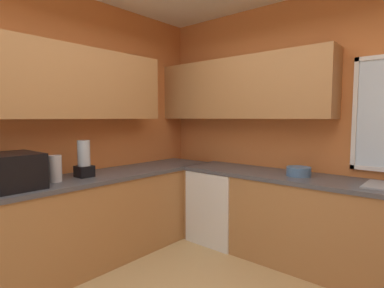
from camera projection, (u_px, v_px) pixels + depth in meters
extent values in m
cube|color=#D17238|center=(307.00, 126.00, 3.30)|extent=(3.77, 0.06, 2.74)
cube|color=#D17238|center=(57.00, 127.00, 3.10)|extent=(0.06, 3.75, 2.74)
cube|color=white|center=(355.00, 114.00, 2.94)|extent=(0.04, 0.04, 1.07)
cube|color=#AD7542|center=(44.00, 81.00, 2.79)|extent=(0.32, 2.54, 0.70)
cube|color=#AD7542|center=(239.00, 89.00, 3.60)|extent=(2.17, 0.32, 0.70)
cube|color=#AD7542|center=(77.00, 225.00, 2.96)|extent=(0.62, 3.33, 0.84)
cube|color=#4C4C51|center=(76.00, 180.00, 2.93)|extent=(0.65, 3.36, 0.04)
cube|color=#AD7542|center=(312.00, 224.00, 2.99)|extent=(2.83, 0.62, 0.84)
cube|color=#4C4C51|center=(314.00, 180.00, 2.95)|extent=(2.86, 0.65, 0.04)
cube|color=white|center=(221.00, 205.00, 3.65)|extent=(0.60, 0.60, 0.84)
cube|color=black|center=(14.00, 171.00, 2.51)|extent=(0.48, 0.36, 0.29)
cylinder|color=#B7B7BC|center=(55.00, 169.00, 2.75)|extent=(0.11, 0.11, 0.24)
cylinder|color=#4C7099|center=(299.00, 171.00, 3.04)|extent=(0.24, 0.24, 0.09)
cube|color=black|center=(84.00, 171.00, 2.99)|extent=(0.15, 0.15, 0.11)
cylinder|color=#B2BCC6|center=(84.00, 153.00, 2.97)|extent=(0.12, 0.12, 0.25)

